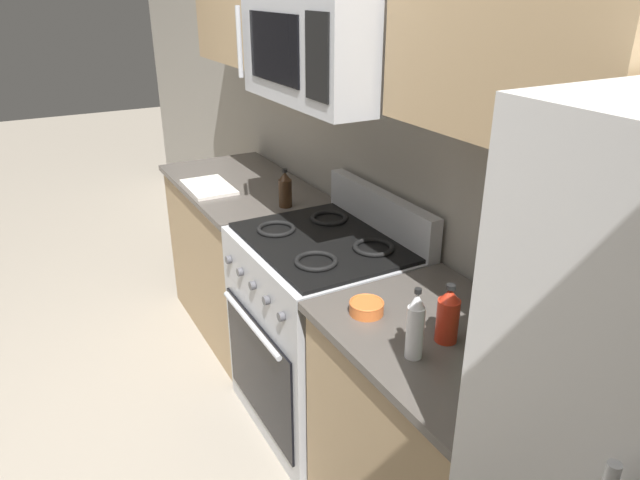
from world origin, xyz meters
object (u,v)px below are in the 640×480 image
object	(u,v)px
range_oven	(323,331)
bottle_vinegar	(415,326)
bottle_soy	(285,190)
utensil_crock	(504,346)
prep_bowl	(367,307)
microwave	(330,47)
cutting_board	(209,187)
bottle_hot_sauce	(448,315)

from	to	relation	value
range_oven	bottle_vinegar	size ratio (longest dim) A/B	4.83
bottle_soy	utensil_crock	bearing A→B (deg)	-1.02
range_oven	bottle_soy	xyz separation A→B (m)	(-0.47, 0.05, 0.52)
prep_bowl	bottle_vinegar	bearing A→B (deg)	-2.40
microwave	bottle_soy	bearing A→B (deg)	177.38
range_oven	bottle_vinegar	xyz separation A→B (m)	(0.84, -0.16, 0.54)
cutting_board	microwave	bearing A→B (deg)	13.54
utensil_crock	bottle_vinegar	world-z (taller)	utensil_crock
bottle_soy	bottle_vinegar	xyz separation A→B (m)	(1.31, -0.21, 0.02)
utensil_crock	cutting_board	size ratio (longest dim) A/B	0.91
bottle_hot_sauce	prep_bowl	world-z (taller)	bottle_hot_sauce
prep_bowl	range_oven	bearing A→B (deg)	164.98
bottle_soy	prep_bowl	size ratio (longest dim) A/B	1.62
bottle_soy	prep_bowl	world-z (taller)	bottle_soy
utensil_crock	bottle_hot_sauce	distance (m)	0.19
bottle_soy	bottle_vinegar	distance (m)	1.32
microwave	prep_bowl	world-z (taller)	microwave
range_oven	microwave	xyz separation A→B (m)	(-0.00, 0.03, 1.22)
range_oven	prep_bowl	size ratio (longest dim) A/B	9.33
utensil_crock	prep_bowl	world-z (taller)	utensil_crock
microwave	prep_bowl	xyz separation A→B (m)	(0.57, -0.18, -0.76)
range_oven	utensil_crock	bearing A→B (deg)	1.30
prep_bowl	bottle_soy	bearing A→B (deg)	169.03
microwave	bottle_hot_sauce	distance (m)	1.08
utensil_crock	bottle_soy	size ratio (longest dim) A/B	1.66
range_oven	bottle_vinegar	bearing A→B (deg)	-11.06
microwave	utensil_crock	world-z (taller)	microwave
cutting_board	bottle_hot_sauce	world-z (taller)	bottle_hot_sauce
utensil_crock	cutting_board	distance (m)	1.93
bottle_soy	bottle_hot_sauce	size ratio (longest dim) A/B	0.99
bottle_soy	prep_bowl	xyz separation A→B (m)	(1.04, -0.20, -0.06)
bottle_soy	bottle_vinegar	world-z (taller)	bottle_vinegar
cutting_board	bottle_hot_sauce	distance (m)	1.74
utensil_crock	bottle_hot_sauce	xyz separation A→B (m)	(-0.19, -0.05, 0.02)
cutting_board	bottle_soy	size ratio (longest dim) A/B	1.83
bottle_hot_sauce	bottle_soy	bearing A→B (deg)	176.72
bottle_vinegar	cutting_board	bearing A→B (deg)	-179.04
utensil_crock	bottle_soy	distance (m)	1.47
cutting_board	bottle_hot_sauce	bearing A→B (deg)	5.54
bottle_hot_sauce	bottle_vinegar	bearing A→B (deg)	-81.95
range_oven	prep_bowl	bearing A→B (deg)	-15.02
bottle_soy	bottle_hot_sauce	world-z (taller)	bottle_hot_sauce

